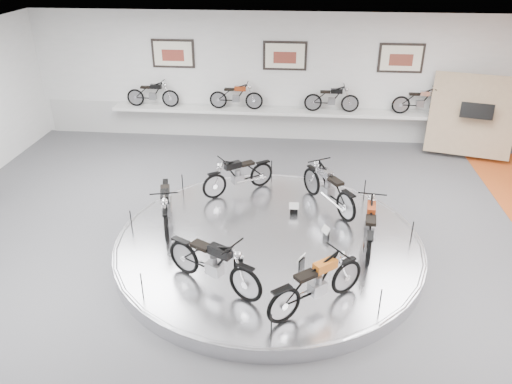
# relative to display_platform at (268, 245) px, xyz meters

# --- Properties ---
(floor) EXTENTS (16.00, 16.00, 0.00)m
(floor) POSITION_rel_display_platform_xyz_m (0.00, -0.30, -0.15)
(floor) COLOR #505053
(floor) RESTS_ON ground
(ceiling) EXTENTS (16.00, 16.00, 0.00)m
(ceiling) POSITION_rel_display_platform_xyz_m (0.00, -0.30, 3.85)
(ceiling) COLOR white
(ceiling) RESTS_ON wall_back
(wall_back) EXTENTS (16.00, 0.00, 16.00)m
(wall_back) POSITION_rel_display_platform_xyz_m (0.00, 6.70, 1.85)
(wall_back) COLOR silver
(wall_back) RESTS_ON floor
(dado_band) EXTENTS (15.68, 0.04, 1.10)m
(dado_band) POSITION_rel_display_platform_xyz_m (0.00, 6.68, 0.40)
(dado_band) COLOR #BCBCBA
(dado_band) RESTS_ON floor
(display_platform) EXTENTS (6.40, 6.40, 0.30)m
(display_platform) POSITION_rel_display_platform_xyz_m (0.00, 0.00, 0.00)
(display_platform) COLOR silver
(display_platform) RESTS_ON floor
(platform_rim) EXTENTS (6.40, 6.40, 0.10)m
(platform_rim) POSITION_rel_display_platform_xyz_m (0.00, 0.00, 0.12)
(platform_rim) COLOR #B2B2BA
(platform_rim) RESTS_ON display_platform
(shelf) EXTENTS (11.00, 0.55, 0.10)m
(shelf) POSITION_rel_display_platform_xyz_m (0.00, 6.40, 0.85)
(shelf) COLOR silver
(shelf) RESTS_ON wall_back
(poster_left) EXTENTS (1.35, 0.06, 0.88)m
(poster_left) POSITION_rel_display_platform_xyz_m (-3.50, 6.66, 2.55)
(poster_left) COLOR white
(poster_left) RESTS_ON wall_back
(poster_center) EXTENTS (1.35, 0.06, 0.88)m
(poster_center) POSITION_rel_display_platform_xyz_m (0.00, 6.66, 2.55)
(poster_center) COLOR white
(poster_center) RESTS_ON wall_back
(poster_right) EXTENTS (1.35, 0.06, 0.88)m
(poster_right) POSITION_rel_display_platform_xyz_m (3.50, 6.66, 2.55)
(poster_right) COLOR white
(poster_right) RESTS_ON wall_back
(display_panel) EXTENTS (2.56, 1.52, 2.30)m
(display_panel) POSITION_rel_display_platform_xyz_m (5.60, 5.80, 1.10)
(display_panel) COLOR tan
(display_panel) RESTS_ON floor
(shelf_bike_a) EXTENTS (1.22, 0.43, 0.73)m
(shelf_bike_a) POSITION_rel_display_platform_xyz_m (-4.20, 6.40, 1.27)
(shelf_bike_a) COLOR black
(shelf_bike_a) RESTS_ON shelf
(shelf_bike_b) EXTENTS (1.22, 0.43, 0.73)m
(shelf_bike_b) POSITION_rel_display_platform_xyz_m (-1.50, 6.40, 1.27)
(shelf_bike_b) COLOR maroon
(shelf_bike_b) RESTS_ON shelf
(shelf_bike_c) EXTENTS (1.22, 0.43, 0.73)m
(shelf_bike_c) POSITION_rel_display_platform_xyz_m (1.50, 6.40, 1.27)
(shelf_bike_c) COLOR black
(shelf_bike_c) RESTS_ON shelf
(shelf_bike_d) EXTENTS (1.22, 0.43, 0.73)m
(shelf_bike_d) POSITION_rel_display_platform_xyz_m (4.20, 6.40, 1.27)
(shelf_bike_d) COLOR #ACACB1
(shelf_bike_d) RESTS_ON shelf
(bike_a) EXTENTS (1.48, 1.85, 1.05)m
(bike_a) POSITION_rel_display_platform_xyz_m (1.27, 1.51, 0.67)
(bike_a) COLOR #ACACB1
(bike_a) RESTS_ON display_platform
(bike_b) EXTENTS (1.68, 1.43, 0.97)m
(bike_b) POSITION_rel_display_platform_xyz_m (-0.89, 2.08, 0.63)
(bike_b) COLOR black
(bike_b) RESTS_ON display_platform
(bike_c) EXTENTS (1.00, 1.79, 1.00)m
(bike_c) POSITION_rel_display_platform_xyz_m (-2.26, 0.38, 0.65)
(bike_c) COLOR black
(bike_c) RESTS_ON display_platform
(bike_d) EXTENTS (1.86, 1.42, 1.04)m
(bike_d) POSITION_rel_display_platform_xyz_m (-0.87, -1.69, 0.67)
(bike_d) COLOR black
(bike_d) RESTS_ON display_platform
(bike_e) EXTENTS (1.72, 1.56, 1.01)m
(bike_e) POSITION_rel_display_platform_xyz_m (0.95, -2.08, 0.66)
(bike_e) COLOR #C7621A
(bike_e) RESTS_ON display_platform
(bike_f) EXTENTS (0.79, 1.75, 1.00)m
(bike_f) POSITION_rel_display_platform_xyz_m (2.04, -0.06, 0.65)
(bike_f) COLOR maroon
(bike_f) RESTS_ON display_platform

